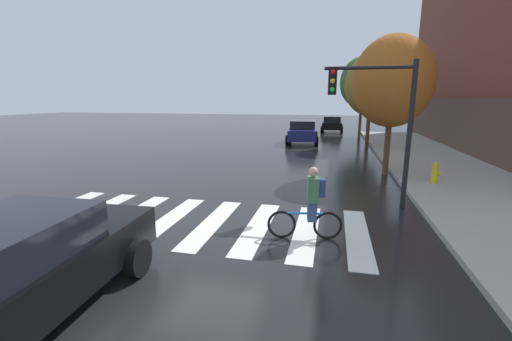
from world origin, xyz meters
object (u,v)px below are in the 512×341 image
traffic_light_near (380,110)px  sedan_mid (303,131)px  sedan_far (332,124)px  cyclist (311,204)px  sedan_near (14,271)px  street_tree_mid (371,86)px  street_tree_far (363,83)px  fire_hydrant (435,173)px  street_tree_near (393,82)px

traffic_light_near → sedan_mid: bearing=103.4°
sedan_far → cyclist: 26.25m
sedan_near → street_tree_mid: (6.47, 19.58, 3.16)m
cyclist → street_tree_far: street_tree_far is taller
sedan_mid → fire_hydrant: bearing=-62.8°
cyclist → street_tree_far: size_ratio=0.25×
street_tree_mid → cyclist: bearing=-99.6°
sedan_near → sedan_far: 30.43m
sedan_near → traffic_light_near: (5.48, 6.63, 2.04)m
street_tree_near → sedan_mid: bearing=114.8°
street_tree_near → street_tree_far: 15.60m
sedan_mid → cyclist: cyclist is taller
sedan_mid → street_tree_mid: street_tree_mid is taller
sedan_mid → fire_hydrant: (5.83, -11.34, -0.32)m
street_tree_mid → street_tree_far: size_ratio=0.88×
sedan_far → traffic_light_near: bearing=-86.7°
street_tree_near → traffic_light_near: bearing=-101.9°
fire_hydrant → sedan_mid: bearing=117.2°
street_tree_near → street_tree_mid: bearing=90.1°
street_tree_near → street_tree_mid: (-0.02, 8.20, 0.15)m
sedan_mid → street_tree_mid: (4.38, -1.34, 3.14)m
sedan_near → street_tree_mid: street_tree_mid is taller
fire_hydrant → street_tree_far: 17.90m
street_tree_near → cyclist: bearing=-109.6°
sedan_near → cyclist: size_ratio=2.76×
cyclist → street_tree_mid: street_tree_mid is taller
sedan_mid → sedan_far: size_ratio=1.11×
traffic_light_near → street_tree_near: 4.94m
fire_hydrant → street_tree_mid: (-1.45, 10.00, 3.45)m
sedan_mid → sedan_near: bearing=-95.7°
fire_hydrant → cyclist: bearing=-125.8°
sedan_mid → street_tree_far: (4.41, 6.05, 3.66)m
sedan_mid → fire_hydrant: 12.76m
fire_hydrant → street_tree_near: 4.03m
street_tree_far → street_tree_near: bearing=-90.0°
sedan_near → street_tree_mid: bearing=71.7°
street_tree_near → street_tree_far: bearing=90.0°
sedan_far → cyclist: bearing=-90.7°
sedan_near → cyclist: cyclist is taller
sedan_mid → street_tree_far: street_tree_far is taller
cyclist → street_tree_near: (2.66, 7.47, 2.99)m
traffic_light_near → street_tree_near: bearing=78.1°
street_tree_near → street_tree_far: (0.01, 15.59, 0.68)m
sedan_far → street_tree_near: street_tree_near is taller
fire_hydrant → street_tree_mid: size_ratio=0.13×
traffic_light_near → street_tree_far: street_tree_far is taller
traffic_light_near → street_tree_mid: size_ratio=0.71×
sedan_far → street_tree_far: bearing=-53.5°
street_tree_far → sedan_near: bearing=-103.5°
cyclist → street_tree_far: bearing=83.4°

